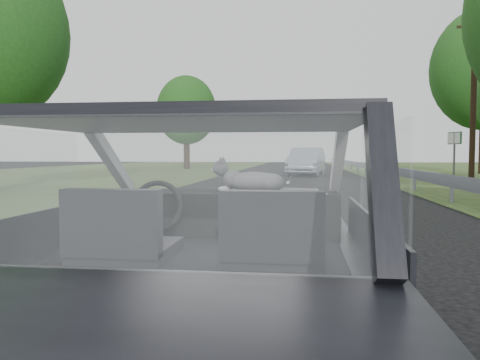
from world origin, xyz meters
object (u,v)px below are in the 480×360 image
(cat, at_px, (254,180))
(subject_car, at_px, (206,248))
(utility_pole, at_px, (474,97))
(other_car, at_px, (307,162))
(highway_sign, at_px, (454,158))

(cat, bearing_deg, subject_car, -99.81)
(cat, bearing_deg, utility_pole, 75.34)
(subject_car, distance_m, utility_pole, 19.63)
(other_car, bearing_deg, subject_car, -83.77)
(other_car, xyz_separation_m, utility_pole, (6.71, -7.28, 2.78))
(other_car, xyz_separation_m, highway_sign, (6.24, -6.52, 0.29))
(highway_sign, xyz_separation_m, utility_pole, (0.46, -0.76, 2.49))
(cat, xyz_separation_m, highway_sign, (6.92, 18.00, 0.03))
(other_car, distance_m, utility_pole, 10.28)
(highway_sign, bearing_deg, subject_car, -130.22)
(other_car, relative_size, utility_pole, 0.69)
(highway_sign, distance_m, utility_pole, 2.65)
(subject_car, bearing_deg, utility_pole, 66.97)
(cat, height_order, utility_pole, utility_pole)
(subject_car, bearing_deg, highway_sign, 69.06)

